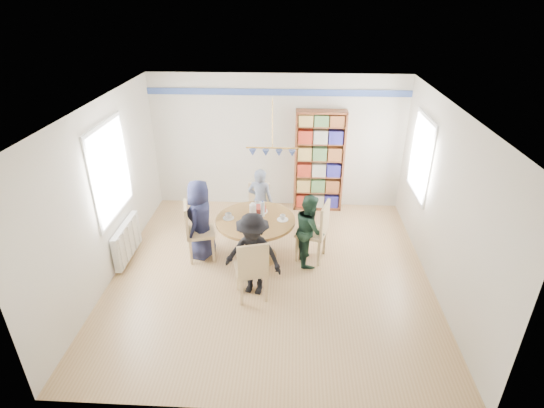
# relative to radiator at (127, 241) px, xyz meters

# --- Properties ---
(ground) EXTENTS (5.00, 5.00, 0.00)m
(ground) POSITION_rel_radiator_xyz_m (2.42, -0.30, -0.35)
(ground) COLOR tan
(room_shell) EXTENTS (5.00, 5.00, 5.00)m
(room_shell) POSITION_rel_radiator_xyz_m (2.16, 0.57, 1.30)
(room_shell) COLOR white
(room_shell) RESTS_ON ground
(radiator) EXTENTS (0.12, 1.00, 0.60)m
(radiator) POSITION_rel_radiator_xyz_m (0.00, 0.00, 0.00)
(radiator) COLOR silver
(radiator) RESTS_ON ground
(dining_table) EXTENTS (1.30, 1.30, 0.75)m
(dining_table) POSITION_rel_radiator_xyz_m (2.14, 0.13, 0.21)
(dining_table) COLOR brown
(dining_table) RESTS_ON ground
(chair_left) EXTENTS (0.55, 0.55, 1.02)m
(chair_left) POSITION_rel_radiator_xyz_m (1.14, 0.09, 0.21)
(chair_left) COLOR tan
(chair_left) RESTS_ON ground
(chair_right) EXTENTS (0.58, 0.58, 1.05)m
(chair_right) POSITION_rel_radiator_xyz_m (3.15, 0.16, 0.23)
(chair_right) COLOR tan
(chair_right) RESTS_ON ground
(chair_far) EXTENTS (0.40, 0.40, 0.89)m
(chair_far) POSITION_rel_radiator_xyz_m (2.12, 1.13, 0.14)
(chair_far) COLOR tan
(chair_far) RESTS_ON ground
(chair_near) EXTENTS (0.55, 0.55, 1.01)m
(chair_near) POSITION_rel_radiator_xyz_m (2.19, -0.94, 0.20)
(chair_near) COLOR tan
(chair_near) RESTS_ON ground
(person_left) EXTENTS (0.56, 0.75, 1.38)m
(person_left) POSITION_rel_radiator_xyz_m (1.23, 0.17, 0.34)
(person_left) COLOR #191C38
(person_left) RESTS_ON ground
(person_right) EXTENTS (0.54, 0.65, 1.22)m
(person_right) POSITION_rel_radiator_xyz_m (3.03, 0.08, 0.26)
(person_right) COLOR #1A3528
(person_right) RESTS_ON ground
(person_far) EXTENTS (0.52, 0.40, 1.27)m
(person_far) POSITION_rel_radiator_xyz_m (2.16, 1.00, 0.29)
(person_far) COLOR gray
(person_far) RESTS_ON ground
(person_near) EXTENTS (0.94, 0.67, 1.32)m
(person_near) POSITION_rel_radiator_xyz_m (2.19, -0.76, 0.31)
(person_near) COLOR black
(person_near) RESTS_ON ground
(bookshelf) EXTENTS (0.98, 0.29, 2.05)m
(bookshelf) POSITION_rel_radiator_xyz_m (3.25, 2.04, 0.66)
(bookshelf) COLOR brown
(bookshelf) RESTS_ON ground
(tableware) EXTENTS (1.07, 1.07, 0.28)m
(tableware) POSITION_rel_radiator_xyz_m (2.12, 0.16, 0.46)
(tableware) COLOR white
(tableware) RESTS_ON dining_table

